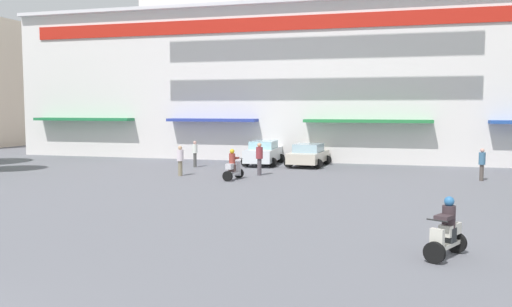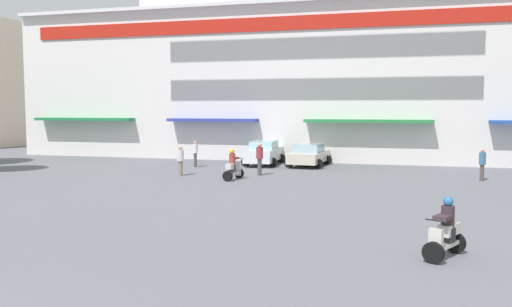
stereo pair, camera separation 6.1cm
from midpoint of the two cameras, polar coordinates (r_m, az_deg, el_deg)
ground_plane at (r=20.25m, az=-6.30°, el=-5.62°), size 128.00×128.00×0.00m
colonial_building at (r=42.94m, az=5.65°, el=11.23°), size 42.34×18.09×20.01m
parked_car_0 at (r=34.59m, az=0.90°, el=0.10°), size 2.44×4.52×1.55m
parked_car_1 at (r=33.92m, az=5.70°, el=-0.13°), size 2.62×4.24×1.42m
scooter_rider_1 at (r=27.39m, az=-2.39°, el=-1.45°), size 0.71×1.54×1.60m
scooter_rider_3 at (r=14.08m, az=19.67°, el=-7.98°), size 1.11×1.51×1.52m
pedestrian_0 at (r=33.32m, az=-6.44°, el=0.15°), size 0.45×0.45×1.64m
pedestrian_1 at (r=29.24m, az=23.03°, el=-0.88°), size 0.45×0.45×1.64m
pedestrian_2 at (r=29.10m, az=0.44°, el=-0.36°), size 0.45×0.45×1.78m
pedestrian_3 at (r=29.20m, az=-8.00°, el=-0.57°), size 0.52×0.52×1.64m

